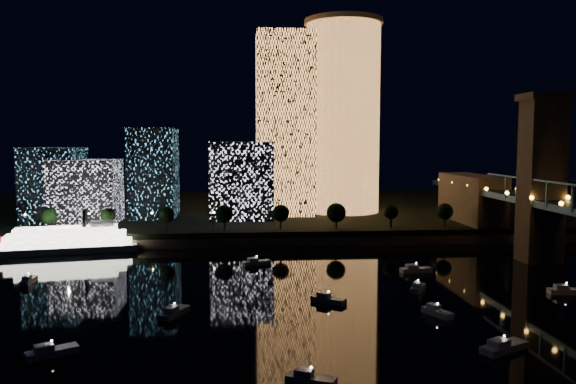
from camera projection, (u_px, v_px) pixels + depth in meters
name	position (u px, v px, depth m)	size (l,w,h in m)	color
ground	(361.00, 319.00, 113.67)	(520.00, 520.00, 0.00)	black
far_bank	(291.00, 210.00, 272.21)	(420.00, 160.00, 5.00)	black
seawall	(311.00, 241.00, 194.90)	(420.00, 6.00, 3.00)	#6B5E4C
tower_cylindrical	(343.00, 117.00, 245.10)	(34.00, 34.00, 83.02)	#FA9F50
tower_rectangular	(285.00, 125.00, 237.60)	(23.84, 23.84, 75.87)	#FA9F50
midrise_blocks	(142.00, 181.00, 222.38)	(95.15, 37.72, 36.34)	white
riverboat	(60.00, 241.00, 181.51)	(48.41, 17.61, 14.30)	silver
motorboats	(327.00, 302.00, 122.97)	(135.99, 86.72, 2.78)	silver
esplanade_trees	(245.00, 214.00, 198.13)	(165.57, 6.99, 9.00)	black
street_lamps	(214.00, 216.00, 203.26)	(132.70, 0.70, 5.65)	black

